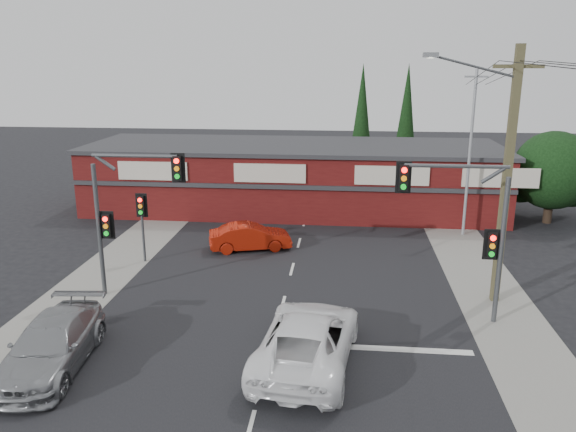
# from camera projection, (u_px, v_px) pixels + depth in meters

# --- Properties ---
(ground) EXTENTS (120.00, 120.00, 0.00)m
(ground) POSITION_uv_depth(u_px,v_px,m) (278.00, 324.00, 20.75)
(ground) COLOR black
(ground) RESTS_ON ground
(road_strip) EXTENTS (14.00, 70.00, 0.01)m
(road_strip) POSITION_uv_depth(u_px,v_px,m) (291.00, 274.00, 25.55)
(road_strip) COLOR black
(road_strip) RESTS_ON ground
(verge_left) EXTENTS (3.00, 70.00, 0.02)m
(verge_left) POSITION_uv_depth(u_px,v_px,m) (111.00, 268.00, 26.38)
(verge_left) COLOR gray
(verge_left) RESTS_ON ground
(verge_right) EXTENTS (3.00, 70.00, 0.02)m
(verge_right) POSITION_uv_depth(u_px,v_px,m) (482.00, 281.00, 24.72)
(verge_right) COLOR gray
(verge_right) RESTS_ON ground
(stop_line) EXTENTS (6.50, 0.35, 0.01)m
(stop_line) POSITION_uv_depth(u_px,v_px,m) (375.00, 348.00, 18.97)
(stop_line) COLOR silver
(stop_line) RESTS_ON ground
(white_suv) EXTENTS (3.49, 6.39, 1.70)m
(white_suv) POSITION_uv_depth(u_px,v_px,m) (308.00, 339.00, 17.85)
(white_suv) COLOR white
(white_suv) RESTS_ON ground
(silver_suv) EXTENTS (2.66, 5.51, 1.55)m
(silver_suv) POSITION_uv_depth(u_px,v_px,m) (51.00, 345.00, 17.63)
(silver_suv) COLOR #939698
(silver_suv) RESTS_ON ground
(red_sedan) EXTENTS (4.40, 2.55, 1.37)m
(red_sedan) POSITION_uv_depth(u_px,v_px,m) (250.00, 237.00, 28.76)
(red_sedan) COLOR #A51B0A
(red_sedan) RESTS_ON ground
(lane_dashes) EXTENTS (0.12, 48.91, 0.01)m
(lane_dashes) POSITION_uv_depth(u_px,v_px,m) (292.00, 269.00, 26.17)
(lane_dashes) COLOR silver
(lane_dashes) RESTS_ON ground
(shop_building) EXTENTS (27.30, 8.40, 4.22)m
(shop_building) POSITION_uv_depth(u_px,v_px,m) (293.00, 176.00, 36.57)
(shop_building) COLOR #490E0E
(shop_building) RESTS_ON ground
(tree_cluster) EXTENTS (5.90, 5.10, 5.50)m
(tree_cluster) POSITION_uv_depth(u_px,v_px,m) (553.00, 174.00, 33.35)
(tree_cluster) COLOR #2D2116
(tree_cluster) RESTS_ON ground
(conifer_near) EXTENTS (1.80, 1.80, 9.25)m
(conifer_near) POSITION_uv_depth(u_px,v_px,m) (362.00, 115.00, 41.96)
(conifer_near) COLOR #2D2116
(conifer_near) RESTS_ON ground
(conifer_far) EXTENTS (1.80, 1.80, 9.25)m
(conifer_far) POSITION_uv_depth(u_px,v_px,m) (407.00, 113.00, 43.53)
(conifer_far) COLOR #2D2116
(conifer_far) RESTS_ON ground
(traffic_mast_left) EXTENTS (3.77, 0.27, 5.97)m
(traffic_mast_left) POSITION_uv_depth(u_px,v_px,m) (123.00, 203.00, 22.25)
(traffic_mast_left) COLOR #47494C
(traffic_mast_left) RESTS_ON ground
(traffic_mast_right) EXTENTS (3.96, 0.27, 5.97)m
(traffic_mast_right) POSITION_uv_depth(u_px,v_px,m) (471.00, 219.00, 19.99)
(traffic_mast_right) COLOR #47494C
(traffic_mast_right) RESTS_ON ground
(pedestal_signal) EXTENTS (0.55, 0.27, 3.38)m
(pedestal_signal) POSITION_uv_depth(u_px,v_px,m) (142.00, 214.00, 26.57)
(pedestal_signal) COLOR #47494C
(pedestal_signal) RESTS_ON ground
(utility_pole) EXTENTS (4.38, 0.59, 10.00)m
(utility_pole) POSITION_uv_depth(u_px,v_px,m) (504.00, 170.00, 21.36)
(utility_pole) COLOR brown
(utility_pole) RESTS_ON ground
(steel_pole) EXTENTS (1.20, 0.16, 9.00)m
(steel_pole) POSITION_uv_depth(u_px,v_px,m) (470.00, 151.00, 30.12)
(steel_pole) COLOR gray
(steel_pole) RESTS_ON ground
(power_lines) EXTENTS (2.01, 29.00, 1.22)m
(power_lines) POSITION_uv_depth(u_px,v_px,m) (576.00, 74.00, 15.14)
(power_lines) COLOR black
(power_lines) RESTS_ON ground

